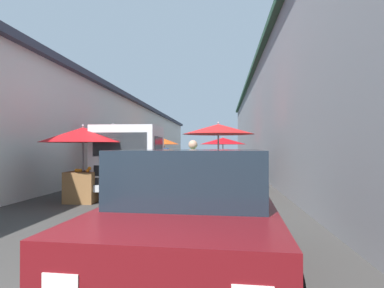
% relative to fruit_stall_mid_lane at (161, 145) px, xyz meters
% --- Properties ---
extents(ground, '(90.00, 90.00, 0.00)m').
position_rel_fruit_stall_mid_lane_xyz_m(ground, '(-5.52, -2.11, -1.62)').
color(ground, '#3D3A38').
extents(building_left_whitewash, '(49.80, 7.50, 4.49)m').
position_rel_fruit_stall_mid_lane_xyz_m(building_left_whitewash, '(-3.27, 5.06, 0.63)').
color(building_left_whitewash, silver).
rests_on(building_left_whitewash, ground).
extents(building_right_concrete, '(49.80, 7.50, 6.17)m').
position_rel_fruit_stall_mid_lane_xyz_m(building_right_concrete, '(-3.27, -9.29, 1.48)').
color(building_right_concrete, gray).
rests_on(building_right_concrete, ground).
extents(fruit_stall_mid_lane, '(2.31, 2.31, 2.18)m').
position_rel_fruit_stall_mid_lane_xyz_m(fruit_stall_mid_lane, '(0.00, 0.00, 0.00)').
color(fruit_stall_mid_lane, '#9E9EA3').
rests_on(fruit_stall_mid_lane, ground).
extents(fruit_stall_far_right, '(2.38, 2.38, 2.33)m').
position_rel_fruit_stall_mid_lane_xyz_m(fruit_stall_far_right, '(-9.49, -3.77, 0.19)').
color(fruit_stall_far_right, '#9E9EA3').
rests_on(fruit_stall_far_right, ground).
extents(fruit_stall_near_left, '(2.20, 2.20, 2.42)m').
position_rel_fruit_stall_mid_lane_xyz_m(fruit_stall_near_left, '(-8.04, 0.31, 0.14)').
color(fruit_stall_near_left, '#9E9EA3').
rests_on(fruit_stall_near_left, ground).
extents(fruit_stall_near_right, '(2.27, 2.27, 2.10)m').
position_rel_fruit_stall_mid_lane_xyz_m(fruit_stall_near_right, '(-11.79, -0.14, -0.10)').
color(fruit_stall_near_right, '#9E9EA3').
rests_on(fruit_stall_near_right, ground).
extents(fruit_stall_far_left, '(2.57, 2.57, 2.09)m').
position_rel_fruit_stall_mid_lane_xyz_m(fruit_stall_far_left, '(-2.29, -3.92, -0.01)').
color(fruit_stall_far_left, '#9E9EA3').
rests_on(fruit_stall_far_left, ground).
extents(hatchback_car, '(3.99, 2.08, 1.45)m').
position_rel_fruit_stall_mid_lane_xyz_m(hatchback_car, '(-16.39, -3.61, -0.88)').
color(hatchback_car, '#600F14').
rests_on(hatchback_car, ground).
extents(delivery_truck, '(4.94, 2.01, 2.08)m').
position_rel_fruit_stall_mid_lane_xyz_m(delivery_truck, '(-10.56, -1.25, -0.58)').
color(delivery_truck, black).
rests_on(delivery_truck, ground).
extents(vendor_by_crates, '(0.31, 0.64, 1.66)m').
position_rel_fruit_stall_mid_lane_xyz_m(vendor_by_crates, '(-12.27, -3.19, -0.66)').
color(vendor_by_crates, navy).
rests_on(vendor_by_crates, ground).
extents(vendor_in_shade, '(0.35, 0.62, 1.66)m').
position_rel_fruit_stall_mid_lane_xyz_m(vendor_in_shade, '(-2.64, -0.63, -0.66)').
color(vendor_in_shade, '#665B4C').
rests_on(vendor_in_shade, ground).
extents(parked_scooter, '(1.67, 0.56, 1.14)m').
position_rel_fruit_stall_mid_lane_xyz_m(parked_scooter, '(-6.53, -5.10, -1.17)').
color(parked_scooter, black).
rests_on(parked_scooter, ground).
extents(plastic_stool, '(0.30, 0.30, 0.43)m').
position_rel_fruit_stall_mid_lane_xyz_m(plastic_stool, '(-6.69, -3.67, -1.29)').
color(plastic_stool, '#194CB2').
rests_on(plastic_stool, ground).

